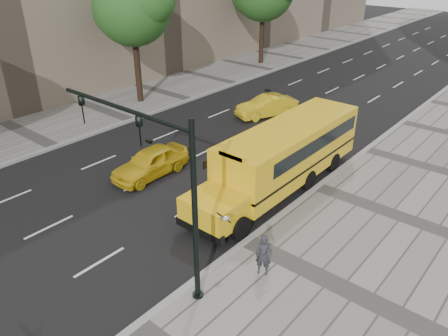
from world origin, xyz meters
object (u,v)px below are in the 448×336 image
Objects in this scene: school_bus at (286,152)px; traffic_signal at (161,178)px; pedestrian at (264,255)px; tree_b at (133,6)px; taxi_far at (267,106)px; taxi_near at (151,162)px.

school_bus is 8.78m from traffic_signal.
pedestrian is at bearing 43.80° from traffic_signal.
traffic_signal is at bearing -37.74° from tree_b.
school_bus is (14.90, -3.63, -5.04)m from tree_b.
traffic_signal is (6.87, -15.76, 3.39)m from taxi_far.
tree_b is 2.21× the size of taxi_near.
traffic_signal is at bearing -42.19° from taxi_far.
traffic_signal is (15.59, -12.07, -2.72)m from tree_b.
taxi_near is at bearing 142.59° from traffic_signal.
tree_b is 6.00× the size of pedestrian.
pedestrian is at bearing -31.19° from taxi_far.
taxi_far is 17.52m from traffic_signal.
tree_b reaches higher than traffic_signal.
taxi_far is 0.67× the size of traffic_signal.
school_bus is 6.80m from taxi_near.
tree_b is 11.27m from taxi_far.
taxi_near is 1.00× the size of taxi_far.
traffic_signal is at bearing -85.31° from school_bus.
traffic_signal is at bearing -161.04° from pedestrian.
tree_b is 13.14m from taxi_near.
taxi_far is (8.72, 3.69, -6.11)m from tree_b.
taxi_near is (9.18, -7.16, -6.08)m from tree_b.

